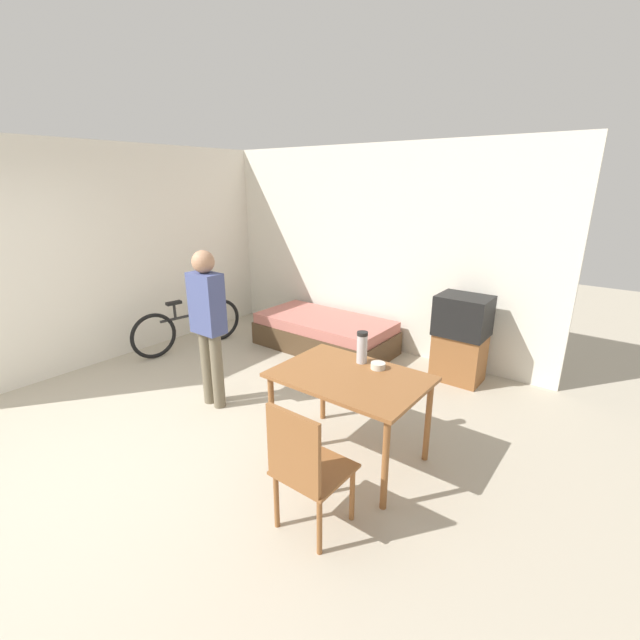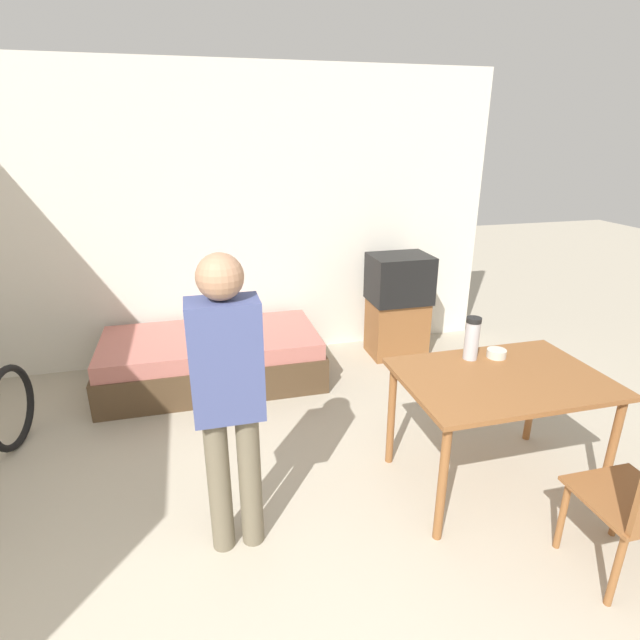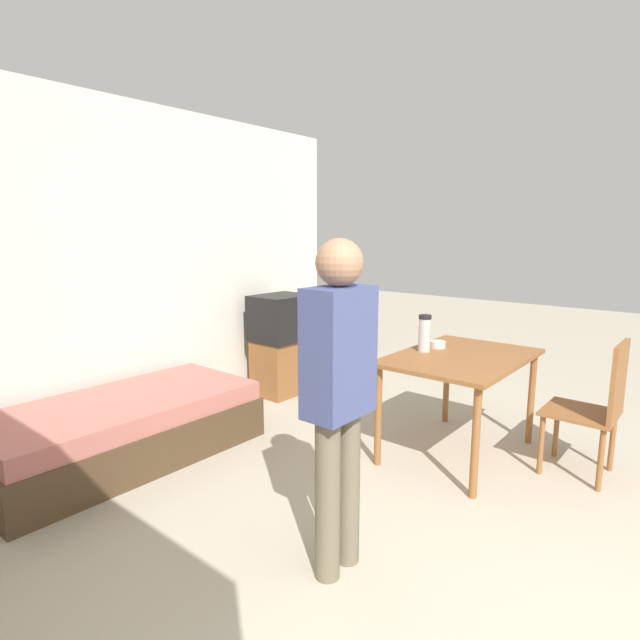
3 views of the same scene
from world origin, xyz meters
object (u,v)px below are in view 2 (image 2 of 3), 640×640
object	(u,v)px
tv	(398,304)
person_standing	(228,390)
thermos_flask	(472,336)
dining_table	(501,389)
mate_bowl	(496,353)
daybed	(212,359)

from	to	relation	value
tv	person_standing	bearing A→B (deg)	-130.39
thermos_flask	dining_table	bearing A→B (deg)	-77.39
person_standing	thermos_flask	xyz separation A→B (m)	(1.55, 0.38, -0.03)
mate_bowl	tv	bearing A→B (deg)	87.45
daybed	person_standing	distance (m)	2.08
person_standing	thermos_flask	bearing A→B (deg)	13.83
daybed	thermos_flask	size ratio (longest dim) A/B	6.86
dining_table	person_standing	distance (m)	1.64
tv	mate_bowl	distance (m)	1.78
tv	person_standing	size ratio (longest dim) A/B	0.63
thermos_flask	daybed	bearing A→B (deg)	135.03
tv	mate_bowl	xyz separation A→B (m)	(-0.08, -1.76, 0.25)
tv	mate_bowl	bearing A→B (deg)	-92.55
daybed	dining_table	world-z (taller)	dining_table
dining_table	thermos_flask	world-z (taller)	thermos_flask
person_standing	daybed	bearing A→B (deg)	90.73
daybed	mate_bowl	xyz separation A→B (m)	(1.75, -1.60, 0.56)
dining_table	mate_bowl	bearing A→B (deg)	64.97
mate_bowl	dining_table	bearing A→B (deg)	-115.03
dining_table	mate_bowl	world-z (taller)	mate_bowl
tv	dining_table	bearing A→B (deg)	-95.50
tv	daybed	bearing A→B (deg)	-174.84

